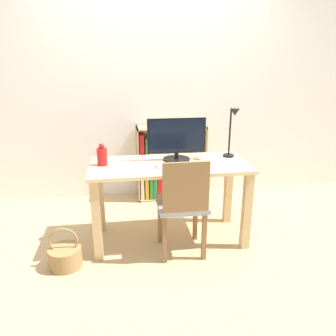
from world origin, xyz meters
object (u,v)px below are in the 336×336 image
object	(u,v)px
desk_lamp	(232,128)
chair	(183,203)
vase	(102,156)
bookshelf	(159,167)
monitor	(177,139)
basket	(65,256)
keyboard	(178,166)

from	to	relation	value
desk_lamp	chair	world-z (taller)	desk_lamp
vase	bookshelf	bearing A→B (deg)	57.71
desk_lamp	vase	bearing A→B (deg)	-177.66
vase	bookshelf	distance (m)	1.18
monitor	vase	xyz separation A→B (m)	(-0.65, -0.07, -0.11)
desk_lamp	bookshelf	xyz separation A→B (m)	(-0.56, 0.88, -0.62)
monitor	vase	world-z (taller)	monitor
monitor	chair	xyz separation A→B (m)	(-0.01, -0.38, -0.45)
monitor	bookshelf	size ratio (longest dim) A/B	0.60
vase	basket	distance (m)	0.86
vase	basket	world-z (taller)	vase
chair	basket	distance (m)	1.03
desk_lamp	monitor	bearing A→B (deg)	177.86
keyboard	basket	size ratio (longest dim) A/B	1.03
bookshelf	chair	bearing A→B (deg)	-87.73
monitor	basket	distance (m)	1.34
keyboard	desk_lamp	xyz separation A→B (m)	(0.52, 0.17, 0.27)
bookshelf	basket	distance (m)	1.60
keyboard	desk_lamp	distance (m)	0.61
desk_lamp	bookshelf	size ratio (longest dim) A/B	0.53
vase	basket	xyz separation A→B (m)	(-0.32, -0.36, -0.72)
keyboard	bookshelf	world-z (taller)	bookshelf
vase	basket	size ratio (longest dim) A/B	0.56
monitor	vase	distance (m)	0.66
monitor	desk_lamp	world-z (taller)	desk_lamp
bookshelf	keyboard	bearing A→B (deg)	-87.91
monitor	vase	size ratio (longest dim) A/B	2.73
chair	bookshelf	xyz separation A→B (m)	(-0.05, 1.25, -0.09)
keyboard	basket	xyz separation A→B (m)	(-0.94, -0.23, -0.64)
desk_lamp	bookshelf	distance (m)	1.21
chair	bookshelf	bearing A→B (deg)	85.47
keyboard	vase	bearing A→B (deg)	168.47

